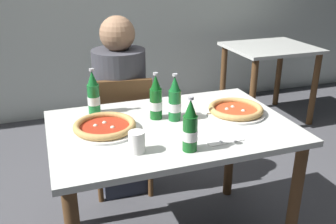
{
  "coord_description": "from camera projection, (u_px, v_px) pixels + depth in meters",
  "views": [
    {
      "loc": [
        -0.57,
        -1.6,
        1.52
      ],
      "look_at": [
        0.0,
        0.05,
        0.8
      ],
      "focal_mm": 39.64,
      "sensor_mm": 36.0,
      "label": 1
    }
  ],
  "objects": [
    {
      "name": "dining_table_main",
      "position": [
        171.0,
        145.0,
        1.91
      ],
      "size": [
        1.2,
        0.8,
        0.75
      ],
      "color": "silver",
      "rests_on": "ground_plane"
    },
    {
      "name": "chair_behind_table",
      "position": [
        122.0,
        129.0,
        2.46
      ],
      "size": [
        0.45,
        0.45,
        0.85
      ],
      "rotation": [
        0.0,
        0.0,
        2.99
      ],
      "color": "brown",
      "rests_on": "ground_plane"
    },
    {
      "name": "diner_seated",
      "position": [
        121.0,
        111.0,
        2.47
      ],
      "size": [
        0.34,
        0.34,
        1.21
      ],
      "color": "#2D3342",
      "rests_on": "ground_plane"
    },
    {
      "name": "dining_table_background",
      "position": [
        269.0,
        62.0,
        3.63
      ],
      "size": [
        0.8,
        0.7,
        0.75
      ],
      "color": "silver",
      "rests_on": "ground_plane"
    },
    {
      "name": "pizza_margherita_near",
      "position": [
        105.0,
        127.0,
        1.79
      ],
      "size": [
        0.33,
        0.33,
        0.04
      ],
      "color": "white",
      "rests_on": "dining_table_main"
    },
    {
      "name": "pizza_marinara_far",
      "position": [
        236.0,
        110.0,
        1.99
      ],
      "size": [
        0.32,
        0.32,
        0.04
      ],
      "color": "white",
      "rests_on": "dining_table_main"
    },
    {
      "name": "beer_bottle_left",
      "position": [
        190.0,
        128.0,
        1.58
      ],
      "size": [
        0.07,
        0.07,
        0.25
      ],
      "color": "#14591E",
      "rests_on": "dining_table_main"
    },
    {
      "name": "beer_bottle_center",
      "position": [
        156.0,
        99.0,
        1.9
      ],
      "size": [
        0.07,
        0.07,
        0.25
      ],
      "color": "#14591E",
      "rests_on": "dining_table_main"
    },
    {
      "name": "beer_bottle_right",
      "position": [
        93.0,
        95.0,
        1.97
      ],
      "size": [
        0.07,
        0.07,
        0.25
      ],
      "color": "#196B2D",
      "rests_on": "dining_table_main"
    },
    {
      "name": "beer_bottle_extra",
      "position": [
        175.0,
        101.0,
        1.88
      ],
      "size": [
        0.07,
        0.07,
        0.25
      ],
      "color": "#196B2D",
      "rests_on": "dining_table_main"
    },
    {
      "name": "napkin_with_cutlery",
      "position": [
        218.0,
        135.0,
        1.75
      ],
      "size": [
        0.19,
        0.19,
        0.01
      ],
      "color": "white",
      "rests_on": "dining_table_main"
    },
    {
      "name": "paper_cup",
      "position": [
        137.0,
        142.0,
        1.58
      ],
      "size": [
        0.07,
        0.07,
        0.09
      ],
      "primitive_type": "cylinder",
      "color": "white",
      "rests_on": "dining_table_main"
    }
  ]
}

